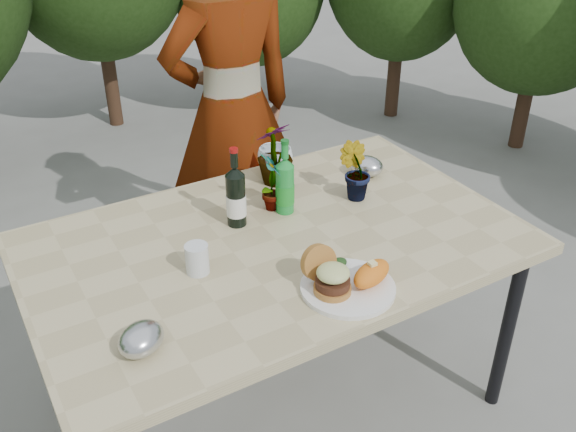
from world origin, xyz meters
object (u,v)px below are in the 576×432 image
dinner_plate (348,288)px  wine_bottle (236,197)px  patio_table (276,253)px  person (232,111)px

dinner_plate → wine_bottle: wine_bottle is taller
patio_table → wine_bottle: (-0.07, 0.15, 0.16)m
wine_bottle → patio_table: bearing=-69.0°
patio_table → dinner_plate: dinner_plate is taller
person → dinner_plate: bearing=79.7°
dinner_plate → person: person is taller
patio_table → person: size_ratio=0.94×
person → wine_bottle: bearing=64.6°
patio_table → dinner_plate: bearing=-82.0°
wine_bottle → person: person is taller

